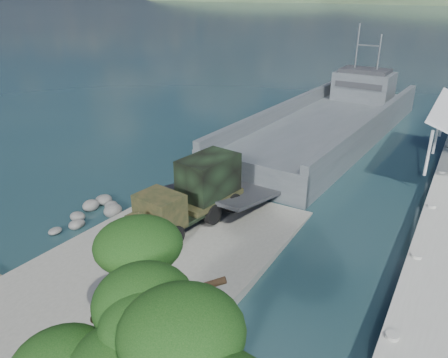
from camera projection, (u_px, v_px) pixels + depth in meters
ground at (171, 253)px, 23.12m from camera, size 1400.00×1400.00×0.00m
boat_ramp at (160, 259)px, 22.22m from camera, size 10.00×18.00×0.50m
shoreline_rocks at (93, 221)px, 26.35m from camera, size 3.20×5.60×0.90m
landing_craft at (327, 129)px, 40.92m from camera, size 10.94×35.63×10.45m
military_truck at (193, 193)px, 24.71m from camera, size 3.44×7.89×3.54m
soldier at (141, 238)px, 21.68m from camera, size 0.89×0.79×2.03m
overhang_tree at (162, 327)px, 10.38m from camera, size 7.48×6.89×6.79m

